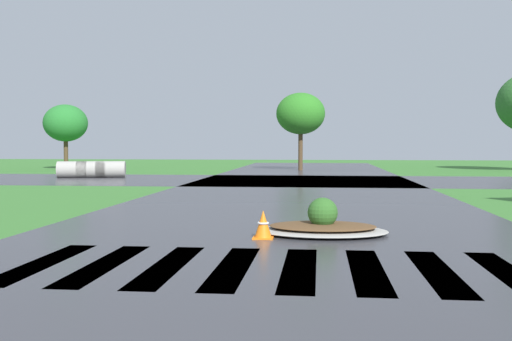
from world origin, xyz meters
TOP-DOWN VIEW (x-y plane):
  - asphalt_roadway at (0.00, 10.00)m, footprint 9.68×80.00m
  - asphalt_cross_road at (0.00, 25.08)m, footprint 90.00×8.71m
  - crosswalk_stripes at (0.00, 5.87)m, footprint 6.75×2.92m
  - median_island at (0.78, 9.01)m, footprint 2.42×1.70m
  - drainage_pipe_stack at (-10.52, 26.44)m, footprint 3.37×1.54m
  - traffic_cone at (-0.27, 8.35)m, footprint 0.36×0.36m
  - background_treeline at (10.05, 36.08)m, footprint 46.48×4.52m

SIDE VIEW (x-z plane):
  - crosswalk_stripes at x=0.00m, z-range 0.00..0.01m
  - asphalt_roadway at x=0.00m, z-range 0.00..0.01m
  - asphalt_cross_road at x=0.00m, z-range 0.00..0.01m
  - median_island at x=0.78m, z-range -0.19..0.49m
  - traffic_cone at x=-0.27m, z-range -0.02..0.49m
  - drainage_pipe_stack at x=-10.52m, z-range 0.00..0.81m
  - background_treeline at x=10.05m, z-range 0.67..6.79m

